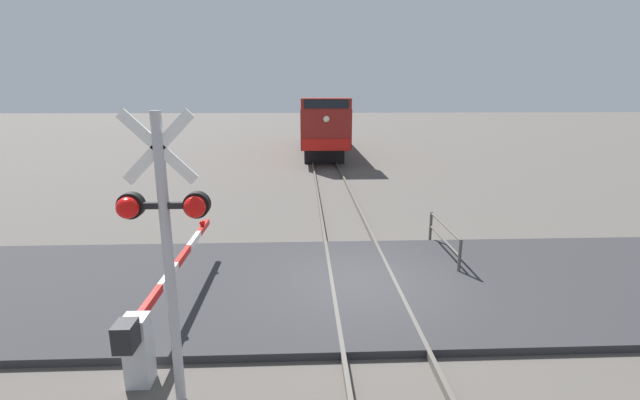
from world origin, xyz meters
name	(u,v)px	position (x,y,z in m)	size (l,w,h in m)	color
ground_plane	(363,287)	(0.00, 0.00, 0.00)	(160.00, 160.00, 0.00)	#514C47
rail_track_left	(332,285)	(-0.72, 0.00, 0.07)	(0.08, 80.00, 0.15)	#59544C
rail_track_right	(395,284)	(0.72, 0.00, 0.07)	(0.08, 80.00, 0.15)	#59544C
road_surface	(364,284)	(0.00, 0.00, 0.07)	(36.00, 5.43, 0.15)	#2D2D30
locomotive	(321,124)	(0.00, 22.71, 2.02)	(2.87, 15.54, 3.93)	black
crossing_signal	(165,231)	(-3.15, -3.58, 2.58)	(1.18, 0.33, 4.14)	#ADADB2
crossing_gate	(153,314)	(-3.86, -2.44, 0.76)	(0.36, 5.65, 1.23)	silver
guard_railing	(444,236)	(2.36, 1.68, 0.62)	(0.08, 2.46, 0.95)	#4C4742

